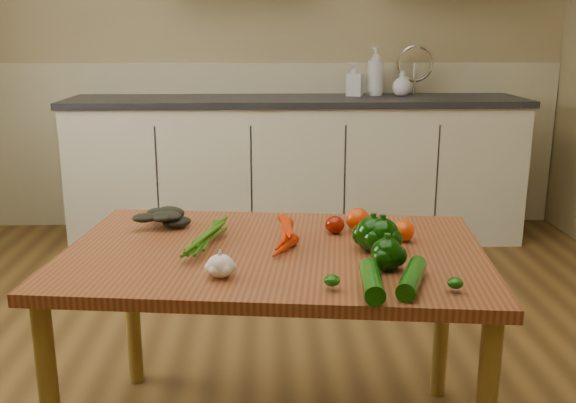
% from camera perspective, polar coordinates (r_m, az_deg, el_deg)
% --- Properties ---
extents(room, '(4.04, 5.04, 2.64)m').
position_cam_1_polar(room, '(2.03, -2.23, 13.65)').
color(room, brown).
rests_on(room, ground).
extents(counter_run, '(2.84, 0.64, 1.14)m').
position_cam_1_polar(counter_run, '(4.13, 0.86, 3.11)').
color(counter_run, beige).
rests_on(counter_run, ground).
extents(table, '(1.32, 0.93, 0.66)m').
position_cam_1_polar(table, '(1.94, -1.22, -6.29)').
color(table, brown).
rests_on(table, ground).
extents(soap_bottle_a, '(0.15, 0.15, 0.31)m').
position_cam_1_polar(soap_bottle_a, '(4.24, 7.77, 11.41)').
color(soap_bottle_a, silver).
rests_on(soap_bottle_a, counter_run).
extents(soap_bottle_b, '(0.12, 0.12, 0.21)m').
position_cam_1_polar(soap_bottle_b, '(4.18, 5.95, 10.77)').
color(soap_bottle_b, silver).
rests_on(soap_bottle_b, counter_run).
extents(soap_bottle_c, '(0.17, 0.17, 0.16)m').
position_cam_1_polar(soap_bottle_c, '(4.26, 10.11, 10.32)').
color(soap_bottle_c, silver).
rests_on(soap_bottle_c, counter_run).
extents(carrot_bunch, '(0.25, 0.20, 0.06)m').
position_cam_1_polar(carrot_bunch, '(1.94, -2.46, -3.01)').
color(carrot_bunch, red).
rests_on(carrot_bunch, table).
extents(leafy_greens, '(0.18, 0.16, 0.09)m').
position_cam_1_polar(leafy_greens, '(2.17, -11.12, -1.01)').
color(leafy_greens, black).
rests_on(leafy_greens, table).
extents(garlic_bulb, '(0.07, 0.07, 0.06)m').
position_cam_1_polar(garlic_bulb, '(1.70, -6.04, -5.71)').
color(garlic_bulb, white).
rests_on(garlic_bulb, table).
extents(pepper_a, '(0.10, 0.10, 0.10)m').
position_cam_1_polar(pepper_a, '(1.90, 7.53, -2.91)').
color(pepper_a, black).
rests_on(pepper_a, table).
extents(pepper_b, '(0.10, 0.10, 0.10)m').
position_cam_1_polar(pepper_b, '(1.89, 8.38, -3.03)').
color(pepper_b, black).
rests_on(pepper_b, table).
extents(pepper_c, '(0.09, 0.09, 0.09)m').
position_cam_1_polar(pepper_c, '(1.75, 8.77, -4.65)').
color(pepper_c, black).
rests_on(pepper_c, table).
extents(tomato_a, '(0.06, 0.06, 0.06)m').
position_cam_1_polar(tomato_a, '(2.06, 4.18, -2.07)').
color(tomato_a, '#7E1002').
rests_on(tomato_a, table).
extents(tomato_b, '(0.08, 0.08, 0.07)m').
position_cam_1_polar(tomato_b, '(2.10, 6.21, -1.57)').
color(tomato_b, '#D73805').
rests_on(tomato_b, table).
extents(tomato_c, '(0.07, 0.07, 0.06)m').
position_cam_1_polar(tomato_c, '(2.00, 10.20, -2.62)').
color(tomato_c, '#D73805').
rests_on(tomato_c, table).
extents(zucchini_a, '(0.12, 0.22, 0.05)m').
position_cam_1_polar(zucchini_a, '(1.65, 10.96, -6.68)').
color(zucchini_a, '#0C4207').
rests_on(zucchini_a, table).
extents(zucchini_b, '(0.07, 0.20, 0.05)m').
position_cam_1_polar(zucchini_b, '(1.61, 7.46, -7.03)').
color(zucchini_b, '#0C4207').
rests_on(zucchini_b, table).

